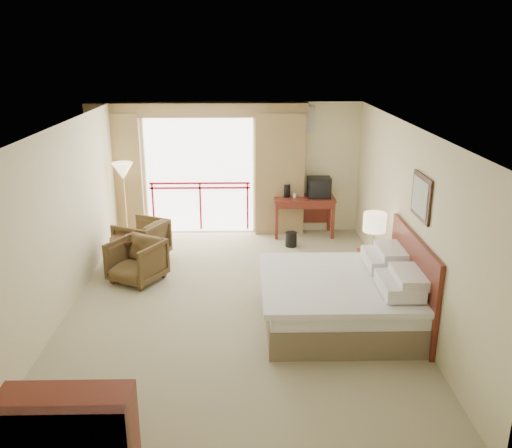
{
  "coord_description": "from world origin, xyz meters",
  "views": [
    {
      "loc": [
        0.14,
        -7.47,
        3.75
      ],
      "look_at": [
        0.3,
        0.4,
        1.16
      ],
      "focal_mm": 38.0,
      "sensor_mm": 36.0,
      "label": 1
    }
  ],
  "objects_px": {
    "side_table": "(126,248)",
    "dresser": "(67,435)",
    "tv": "(319,187)",
    "armchair_near": "(138,281)",
    "floor_lamp": "(123,174)",
    "wastebasket": "(291,239)",
    "bed": "(342,298)",
    "table_lamp": "(375,223)",
    "armchair_far": "(143,258)",
    "nightstand": "(372,271)",
    "desk": "(304,205)"
  },
  "relations": [
    {
      "from": "side_table",
      "to": "dresser",
      "type": "distance_m",
      "value": 4.79
    },
    {
      "from": "tv",
      "to": "armchair_near",
      "type": "bearing_deg",
      "value": -145.46
    },
    {
      "from": "floor_lamp",
      "to": "dresser",
      "type": "height_order",
      "value": "floor_lamp"
    },
    {
      "from": "side_table",
      "to": "wastebasket",
      "type": "bearing_deg",
      "value": 20.63
    },
    {
      "from": "side_table",
      "to": "floor_lamp",
      "type": "distance_m",
      "value": 1.81
    },
    {
      "from": "dresser",
      "to": "wastebasket",
      "type": "bearing_deg",
      "value": 65.89
    },
    {
      "from": "bed",
      "to": "armchair_near",
      "type": "height_order",
      "value": "bed"
    },
    {
      "from": "table_lamp",
      "to": "dresser",
      "type": "distance_m",
      "value": 5.47
    },
    {
      "from": "tv",
      "to": "wastebasket",
      "type": "distance_m",
      "value": 1.26
    },
    {
      "from": "armchair_near",
      "to": "side_table",
      "type": "bearing_deg",
      "value": 148.09
    },
    {
      "from": "armchair_far",
      "to": "dresser",
      "type": "relative_size",
      "value": 0.67
    },
    {
      "from": "armchair_far",
      "to": "armchair_near",
      "type": "xyz_separation_m",
      "value": [
        0.1,
        -1.03,
        0.0
      ]
    },
    {
      "from": "bed",
      "to": "tv",
      "type": "relative_size",
      "value": 4.62
    },
    {
      "from": "tv",
      "to": "wastebasket",
      "type": "height_order",
      "value": "tv"
    },
    {
      "from": "nightstand",
      "to": "bed",
      "type": "bearing_deg",
      "value": -123.56
    },
    {
      "from": "wastebasket",
      "to": "armchair_near",
      "type": "distance_m",
      "value": 3.15
    },
    {
      "from": "floor_lamp",
      "to": "dresser",
      "type": "bearing_deg",
      "value": -83.21
    },
    {
      "from": "tv",
      "to": "bed",
      "type": "bearing_deg",
      "value": -92.22
    },
    {
      "from": "tv",
      "to": "armchair_far",
      "type": "xyz_separation_m",
      "value": [
        -3.41,
        -1.25,
        -1.02
      ]
    },
    {
      "from": "wastebasket",
      "to": "armchair_far",
      "type": "distance_m",
      "value": 2.87
    },
    {
      "from": "tv",
      "to": "wastebasket",
      "type": "xyz_separation_m",
      "value": [
        -0.61,
        -0.67,
        -0.87
      ]
    },
    {
      "from": "desk",
      "to": "wastebasket",
      "type": "bearing_deg",
      "value": -108.97
    },
    {
      "from": "wastebasket",
      "to": "side_table",
      "type": "height_order",
      "value": "side_table"
    },
    {
      "from": "desk",
      "to": "tv",
      "type": "distance_m",
      "value": 0.49
    },
    {
      "from": "desk",
      "to": "armchair_far",
      "type": "distance_m",
      "value": 3.44
    },
    {
      "from": "tv",
      "to": "side_table",
      "type": "distance_m",
      "value": 4.05
    },
    {
      "from": "nightstand",
      "to": "armchair_near",
      "type": "relative_size",
      "value": 0.75
    },
    {
      "from": "nightstand",
      "to": "armchair_far",
      "type": "height_order",
      "value": "nightstand"
    },
    {
      "from": "desk",
      "to": "floor_lamp",
      "type": "bearing_deg",
      "value": -170.37
    },
    {
      "from": "nightstand",
      "to": "desk",
      "type": "xyz_separation_m",
      "value": [
        -0.84,
        2.68,
        0.33
      ]
    },
    {
      "from": "armchair_far",
      "to": "side_table",
      "type": "height_order",
      "value": "side_table"
    },
    {
      "from": "desk",
      "to": "floor_lamp",
      "type": "height_order",
      "value": "floor_lamp"
    },
    {
      "from": "table_lamp",
      "to": "nightstand",
      "type": "bearing_deg",
      "value": -90.0
    },
    {
      "from": "table_lamp",
      "to": "side_table",
      "type": "height_order",
      "value": "table_lamp"
    },
    {
      "from": "bed",
      "to": "desk",
      "type": "height_order",
      "value": "bed"
    },
    {
      "from": "armchair_far",
      "to": "floor_lamp",
      "type": "relative_size",
      "value": 0.5
    },
    {
      "from": "nightstand",
      "to": "floor_lamp",
      "type": "distance_m",
      "value": 5.11
    },
    {
      "from": "bed",
      "to": "wastebasket",
      "type": "distance_m",
      "value": 3.16
    },
    {
      "from": "table_lamp",
      "to": "armchair_near",
      "type": "bearing_deg",
      "value": 175.64
    },
    {
      "from": "side_table",
      "to": "dresser",
      "type": "relative_size",
      "value": 0.49
    },
    {
      "from": "bed",
      "to": "side_table",
      "type": "bearing_deg",
      "value": 149.85
    },
    {
      "from": "side_table",
      "to": "desk",
      "type": "bearing_deg",
      "value": 29.43
    },
    {
      "from": "desk",
      "to": "nightstand",
      "type": "bearing_deg",
      "value": -68.7
    },
    {
      "from": "wastebasket",
      "to": "nightstand",
      "type": "bearing_deg",
      "value": -59.52
    },
    {
      "from": "bed",
      "to": "desk",
      "type": "bearing_deg",
      "value": 92.23
    },
    {
      "from": "tv",
      "to": "side_table",
      "type": "relative_size",
      "value": 0.77
    },
    {
      "from": "armchair_far",
      "to": "bed",
      "type": "bearing_deg",
      "value": 78.88
    },
    {
      "from": "armchair_near",
      "to": "table_lamp",
      "type": "bearing_deg",
      "value": 24.98
    },
    {
      "from": "armchair_near",
      "to": "dresser",
      "type": "xyz_separation_m",
      "value": [
        0.18,
        -4.28,
        0.4
      ]
    },
    {
      "from": "armchair_near",
      "to": "floor_lamp",
      "type": "height_order",
      "value": "floor_lamp"
    }
  ]
}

